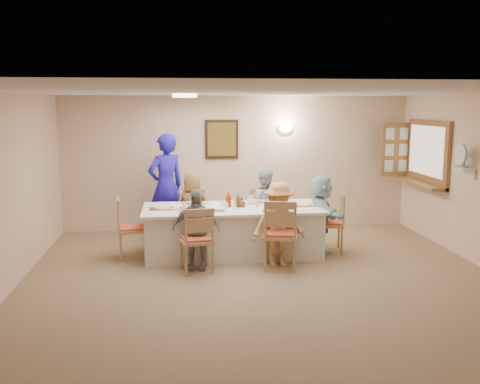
{
  "coord_description": "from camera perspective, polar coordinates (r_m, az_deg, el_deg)",
  "views": [
    {
      "loc": [
        -1.12,
        -6.43,
        2.37
      ],
      "look_at": [
        -0.2,
        1.4,
        1.05
      ],
      "focal_mm": 40.0,
      "sensor_mm": 36.0,
      "label": 1
    }
  ],
  "objects": [
    {
      "name": "desk_fan",
      "position": [
        8.63,
        22.66,
        3.32
      ],
      "size": [
        0.3,
        0.3,
        0.28
      ],
      "primitive_type": null,
      "color": "#A5A5A8",
      "rests_on": "fan_shelf"
    },
    {
      "name": "plate_fl",
      "position": [
        7.88,
        -4.81,
        -2.22
      ],
      "size": [
        0.25,
        0.25,
        0.02
      ],
      "primitive_type": "cylinder",
      "color": "white",
      "rests_on": "dining_table"
    },
    {
      "name": "chair_front_right",
      "position": [
        7.7,
        4.3,
        -4.44
      ],
      "size": [
        0.58,
        0.58,
        1.03
      ],
      "primitive_type": null,
      "rotation": [
        0.0,
        0.0,
        2.94
      ],
      "color": "tan",
      "rests_on": "ground"
    },
    {
      "name": "napkin_bl",
      "position": [
        8.66,
        -3.8,
        -1.16
      ],
      "size": [
        0.14,
        0.14,
        0.01
      ],
      "primitive_type": "cube",
      "color": "yellow",
      "rests_on": "dining_table"
    },
    {
      "name": "diner_front_left",
      "position": [
        7.67,
        -4.72,
        -3.99
      ],
      "size": [
        0.77,
        0.5,
        1.17
      ],
      "primitive_type": "imported",
      "rotation": [
        0.0,
        0.0,
        -0.16
      ],
      "color": "gray",
      "rests_on": "ground"
    },
    {
      "name": "placemat_br",
      "position": [
        8.82,
        2.81,
        -1.0
      ],
      "size": [
        0.38,
        0.28,
        0.01
      ],
      "primitive_type": "cube",
      "color": "#472B19",
      "rests_on": "dining_table"
    },
    {
      "name": "condiment_ketchup",
      "position": [
        8.35,
        -1.24,
        -0.79
      ],
      "size": [
        0.14,
        0.14,
        0.24
      ],
      "primitive_type": "imported",
      "rotation": [
        0.0,
        0.0,
        0.3
      ],
      "color": "#AB290E",
      "rests_on": "dining_table"
    },
    {
      "name": "ceiling_light",
      "position": [
        7.93,
        -5.93,
        10.18
      ],
      "size": [
        0.36,
        0.36,
        0.05
      ],
      "primitive_type": "cylinder",
      "color": "white",
      "rests_on": "room_walls"
    },
    {
      "name": "bowl_a",
      "position": [
        8.07,
        -2.21,
        -1.83
      ],
      "size": [
        0.29,
        0.29,
        0.05
      ],
      "primitive_type": "imported",
      "rotation": [
        0.0,
        0.0,
        -0.22
      ],
      "color": "white",
      "rests_on": "dining_table"
    },
    {
      "name": "teacup_a",
      "position": [
        7.99,
        -6.18,
        -1.86
      ],
      "size": [
        0.14,
        0.14,
        0.09
      ],
      "primitive_type": "imported",
      "rotation": [
        0.0,
        0.0,
        0.13
      ],
      "color": "white",
      "rests_on": "dining_table"
    },
    {
      "name": "condiment_malt",
      "position": [
        8.33,
        0.21,
        -1.1
      ],
      "size": [
        0.2,
        0.2,
        0.15
      ],
      "primitive_type": "imported",
      "rotation": [
        0.0,
        0.0,
        0.37
      ],
      "color": "brown",
      "rests_on": "dining_table"
    },
    {
      "name": "napkin_fl",
      "position": [
        7.84,
        -3.48,
        -2.28
      ],
      "size": [
        0.15,
        0.15,
        0.01
      ],
      "primitive_type": "cube",
      "color": "yellow",
      "rests_on": "dining_table"
    },
    {
      "name": "shutter_door",
      "position": [
        10.45,
        16.28,
        4.35
      ],
      "size": [
        0.55,
        0.04,
        1.0
      ],
      "primitive_type": "cube",
      "color": "brown",
      "rests_on": "room_walls"
    },
    {
      "name": "chair_back_left",
      "position": [
        9.14,
        -5.05,
        -2.64
      ],
      "size": [
        0.5,
        0.5,
        0.9
      ],
      "primitive_type": null,
      "rotation": [
        0.0,
        0.0,
        -0.17
      ],
      "color": "tan",
      "rests_on": "ground"
    },
    {
      "name": "placemat_fl",
      "position": [
        7.88,
        -4.81,
        -2.29
      ],
      "size": [
        0.35,
        0.26,
        0.01
      ],
      "primitive_type": "cube",
      "color": "#472B19",
      "rests_on": "dining_table"
    },
    {
      "name": "placemat_fr",
      "position": [
        8.01,
        3.81,
        -2.09
      ],
      "size": [
        0.38,
        0.28,
        0.01
      ],
      "primitive_type": "cube",
      "color": "#472B19",
      "rests_on": "dining_table"
    },
    {
      "name": "placemat_bl",
      "position": [
        8.71,
        -5.0,
        -1.16
      ],
      "size": [
        0.37,
        0.27,
        0.01
      ],
      "primitive_type": "cube",
      "color": "#472B19",
      "rests_on": "dining_table"
    },
    {
      "name": "placemat_re",
      "position": [
        8.52,
        6.73,
        -1.43
      ],
      "size": [
        0.34,
        0.25,
        0.01
      ],
      "primitive_type": "cube",
      "color": "#472B19",
      "rests_on": "dining_table"
    },
    {
      "name": "diner_back_right",
      "position": [
        9.1,
        2.54,
        -1.45
      ],
      "size": [
        0.8,
        0.71,
        1.28
      ],
      "primitive_type": "imported",
      "rotation": [
        0.0,
        0.0,
        2.96
      ],
      "color": "#ABB7C1",
      "rests_on": "ground"
    },
    {
      "name": "fan_shelf",
      "position": [
        8.66,
        22.77,
        2.33
      ],
      "size": [
        0.22,
        0.36,
        0.03
      ],
      "primitive_type": "cube",
      "color": "white",
      "rests_on": "room_walls"
    },
    {
      "name": "plate_fr",
      "position": [
        8.01,
        3.81,
        -2.01
      ],
      "size": [
        0.23,
        0.23,
        0.01
      ],
      "primitive_type": "cylinder",
      "color": "white",
      "rests_on": "dining_table"
    },
    {
      "name": "condiment_brown",
      "position": [
        8.36,
        -0.23,
        -0.89
      ],
      "size": [
        0.12,
        0.12,
        0.2
      ],
      "primitive_type": "imported",
      "rotation": [
        0.0,
        0.0,
        -0.17
      ],
      "color": "brown",
      "rests_on": "dining_table"
    },
    {
      "name": "diner_right_end",
      "position": [
        8.62,
        8.66,
        -2.28
      ],
      "size": [
        1.2,
        0.51,
        1.25
      ],
      "primitive_type": "imported",
      "rotation": [
        0.0,
        0.0,
        1.63
      ],
      "color": "#ACD1DC",
      "rests_on": "ground"
    },
    {
      "name": "room_walls",
      "position": [
        6.58,
        3.16,
        2.02
      ],
      "size": [
        7.0,
        7.0,
        7.0
      ],
      "color": "beige",
      "rests_on": "ground"
    },
    {
      "name": "chair_back_right",
      "position": [
        9.25,
        2.41,
        -2.51
      ],
      "size": [
        0.44,
        0.44,
        0.89
      ],
      "primitive_type": null,
      "rotation": [
        0.0,
        0.0,
        -0.04
      ],
      "color": "tan",
      "rests_on": "ground"
    },
    {
      "name": "teacup_b",
      "position": [
        8.88,
        1.2,
        -0.65
      ],
      "size": [
        0.14,
        0.14,
        0.09
      ],
      "primitive_type": "imported",
      "rotation": [
        0.0,
        0.0,
        -0.23
      ],
      "color": "white",
      "rests_on": "dining_table"
    },
    {
      "name": "napkin_fr",
      "position": [
        8.0,
        5.14,
        -2.07
      ],
      "size": [
        0.14,
        0.14,
        0.01
      ],
      "primitive_type": "cube",
      "color": "yellow",
      "rests_on": "dining_table"
    },
    {
      "name": "wall_sconce",
      "position": [
        10.08,
        4.89,
        6.8
      ],
      "size": [
        0.26,
        0.09,
        0.18
      ],
      "primitive_type": "ellipsoid",
      "color": "white",
      "rests_on": "room_walls"
    },
    {
      "name": "napkin_le",
      "position": [
        8.24,
        -7.12,
        -1.76
      ],
      "size": [
        0.14,
        0.14,
        0.01
      ],
      "primitive_type": "cube",
      "color": "yellow",
      "rests_on": "dining_table"
    },
    {
      "name": "plate_re",
      "position": [
        8.52,
        6.73,
        -1.36
      ],
      "size": [
        0.23,
        0.23,
        0.01
      ],
      "primitive_type": "cylinder",
      "color": "white",
      "rests_on": "dining_table"
    },
    {
      "name": "chair_right_end",
      "position": [
        8.69,
        9.46,
        -3.22
      ],
      "size": [
        0.53,
        0.53,
        0.95
      ],
      "primitive_type": null,
      "rotation": [
        0.0,
        0.0,
        -1.74
      ],
      "color": "tan",
      "rests_on": "ground"
    },
    {
      "name": "serving_hatch",
      "position": [
        9.87,
        19.38,
        3.91
      ],
      "size": [
        0.06,
        1.5,
        1.15
      ],
      "primitive_type": "cube",
      "color": "brown",
      "rests_on": "room_walls"
    },
    {
      "name": "napkin_re",
      "position": [
        8.52,
        7.99,
        -1.42
      ],
      "size": [
        0.14,
        0.14,
        0.01
      ],
      "primitive_type": "cube",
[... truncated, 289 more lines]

